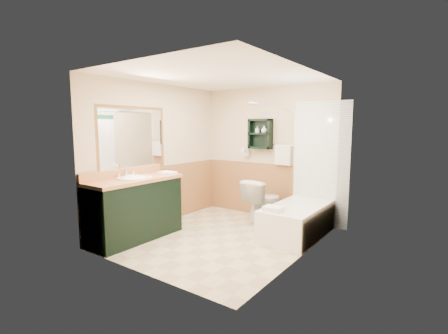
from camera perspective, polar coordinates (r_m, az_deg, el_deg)
The scene contains 25 objects.
floor at distance 5.07m, azimuth -0.83°, elevation -12.26°, with size 3.00×3.00×0.00m, color beige.
back_wall at distance 6.09m, azimuth 7.67°, elevation 2.52°, with size 2.60×0.04×2.40m, color #FBEBC4.
left_wall at distance 5.69m, azimuth -11.62°, elevation 2.11°, with size 0.04×3.00×2.40m, color #FBEBC4.
right_wall at distance 4.17m, azimuth 13.91°, elevation 0.24°, with size 0.04×3.00×2.40m, color #FBEBC4.
ceiling at distance 4.84m, azimuth -0.89°, elevation 15.88°, with size 2.60×3.00×0.04m, color white.
wainscot_left at distance 5.77m, azimuth -11.21°, elevation -4.85°, with size 2.98×2.98×1.00m, color #B27248, non-canonical shape.
wainscot_back at distance 6.16m, azimuth 7.41°, elevation -4.00°, with size 2.58×2.58×1.00m, color #B27248, non-canonical shape.
mirror_frame at distance 5.27m, azimuth -15.73°, elevation 4.87°, with size 1.30×1.30×1.00m, color brown, non-canonical shape.
mirror_glass at distance 5.27m, azimuth -15.70°, elevation 4.87°, with size 1.20×1.20×0.90m, color white, non-canonical shape.
tile_right at distance 4.90m, azimuth 16.68°, elevation -0.61°, with size 1.50×1.50×2.10m, color white, non-canonical shape.
tile_back at distance 5.66m, azimuth 16.63°, elevation 0.41°, with size 0.95×0.95×2.10m, color white, non-canonical shape.
tile_accent at distance 4.86m, azimuth 16.93°, elevation 9.37°, with size 1.50×1.50×0.10m, color #164D2B, non-canonical shape.
wall_shelf at distance 6.02m, azimuth 6.37°, elevation 5.82°, with size 0.45×0.15×0.55m, color black.
hair_dryer at distance 6.21m, azimuth 4.02°, elevation 2.66°, with size 0.10×0.24×0.18m, color white, non-canonical shape.
towel_bar at distance 5.86m, azimuth 10.40°, elevation 3.76°, with size 0.40×0.06×0.40m, color white, non-canonical shape.
curtain_rod at distance 5.16m, azimuth 9.03°, elevation 10.56°, with size 0.03×0.03×1.60m, color silver.
shower_curtain at distance 5.33m, azimuth 9.69°, elevation 1.29°, with size 1.05×1.05×1.70m, color beige, non-canonical shape.
vanity at distance 5.07m, azimuth -15.34°, elevation -7.07°, with size 0.59×1.46×0.92m, color black.
bathtub at distance 5.26m, azimuth 12.94°, elevation -9.00°, with size 0.72×1.50×0.48m, color white.
toilet at distance 5.72m, azimuth 6.93°, elevation -6.07°, with size 0.44×0.78×0.76m, color white.
counter_towel at distance 5.28m, azimuth -9.96°, elevation -1.02°, with size 0.27×0.21×0.04m, color white.
vanity_book at distance 5.59m, azimuth -10.49°, elevation 0.30°, with size 0.16×0.02×0.21m, color black.
tub_towel at distance 4.73m, azimuth 8.63°, elevation -7.30°, with size 0.26×0.21×0.07m, color white.
soap_bottle_a at distance 6.05m, azimuth 5.87°, elevation 6.24°, with size 0.05×0.12×0.06m, color white.
soap_bottle_b at distance 5.97m, azimuth 7.08°, elevation 6.46°, with size 0.11×0.14×0.11m, color white.
Camera 1 is at (2.84, -3.85, 1.69)m, focal length 26.00 mm.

